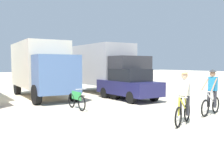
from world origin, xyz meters
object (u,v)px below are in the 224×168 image
Objects in this scene: cyclist_cowboy_hat at (212,94)px; bicycle_spare at (76,101)px; cyclist_orange_shirt at (184,99)px; sedan_parked at (129,84)px; box_truck_cream_rv at (41,67)px; box_truck_grey_hauler at (105,66)px.

bicycle_spare is at bearing 134.12° from cyclist_cowboy_hat.
cyclist_cowboy_hat is at bearing -45.88° from bicycle_spare.
cyclist_orange_shirt and cyclist_cowboy_hat have the same top height.
sedan_parked is 2.32× the size of cyclist_cowboy_hat.
box_truck_cream_rv reaches higher than sedan_parked.
box_truck_grey_hauler is 1.60× the size of sedan_parked.
cyclist_cowboy_hat is 5.73m from bicycle_spare.
box_truck_grey_hauler reaches higher than cyclist_orange_shirt.
box_truck_cream_rv is 5.18m from bicycle_spare.
bicycle_spare is (-1.79, 4.56, -0.45)m from cyclist_orange_shirt.
cyclist_cowboy_hat is at bearing -66.57° from box_truck_cream_rv.
box_truck_grey_hauler is 3.72× the size of cyclist_orange_shirt.
box_truck_cream_rv and box_truck_grey_hauler have the same top height.
box_truck_cream_rv is 3.76× the size of cyclist_cowboy_hat.
box_truck_grey_hauler is (4.28, -0.44, 0.00)m from box_truck_cream_rv.
bicycle_spare is (-0.05, -4.96, -1.48)m from box_truck_cream_rv.
sedan_parked is (-0.51, -3.35, -0.99)m from box_truck_grey_hauler.
box_truck_grey_hauler is 9.48m from cyclist_orange_shirt.
box_truck_grey_hauler reaches higher than sedan_parked.
box_truck_grey_hauler is 3.72× the size of cyclist_cowboy_hat.
cyclist_orange_shirt is at bearing -109.56° from sedan_parked.
cyclist_orange_shirt reaches higher than sedan_parked.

